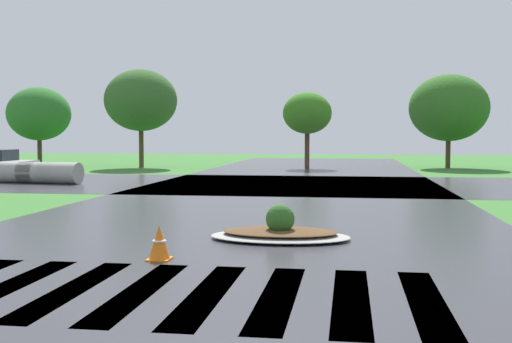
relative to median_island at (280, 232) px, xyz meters
name	(u,v)px	position (x,y,z in m)	size (l,w,h in m)	color
asphalt_roadway	(238,234)	(-0.91, 0.52, -0.14)	(11.52, 80.00, 0.01)	#35353A
asphalt_cross_road	(293,184)	(-0.91, 13.29, -0.14)	(90.00, 10.37, 0.01)	#35353A
crosswalk_stripes	(173,292)	(-0.91, -4.25, -0.14)	(6.75, 3.28, 0.01)	white
median_island	(280,232)	(0.00, 0.00, 0.00)	(2.70, 1.64, 0.68)	#9E9B93
drainage_pipe_stack	(39,173)	(-11.30, 12.33, 0.29)	(3.78, 1.35, 0.87)	#9E9B93
traffic_cone	(159,243)	(-1.70, -2.27, 0.12)	(0.36, 0.36, 0.57)	orange
background_treeline	(331,108)	(0.25, 25.36, 3.42)	(37.44, 6.81, 5.87)	#4C3823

